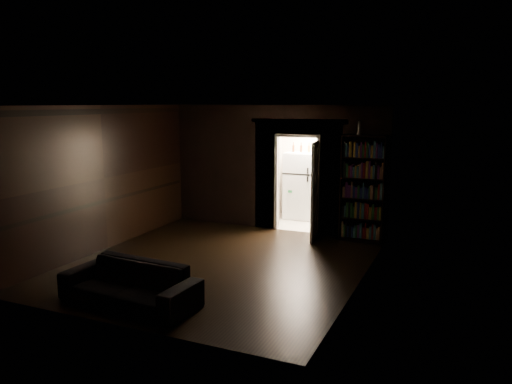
# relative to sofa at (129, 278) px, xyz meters

# --- Properties ---
(ground) EXTENTS (5.50, 5.50, 0.00)m
(ground) POSITION_rel_sofa_xyz_m (0.34, 2.10, -0.39)
(ground) COLOR black
(ground) RESTS_ON ground
(room_walls) EXTENTS (5.02, 5.61, 2.84)m
(room_walls) POSITION_rel_sofa_xyz_m (0.33, 3.17, 1.29)
(room_walls) COLOR black
(room_walls) RESTS_ON ground
(kitchen_alcove) EXTENTS (2.20, 1.80, 2.60)m
(kitchen_alcove) POSITION_rel_sofa_xyz_m (0.84, 5.97, 0.82)
(kitchen_alcove) COLOR beige
(kitchen_alcove) RESTS_ON ground
(sofa) EXTENTS (2.09, 1.02, 0.78)m
(sofa) POSITION_rel_sofa_xyz_m (0.00, 0.00, 0.00)
(sofa) COLOR black
(sofa) RESTS_ON ground
(bookshelf) EXTENTS (0.95, 0.53, 2.20)m
(bookshelf) POSITION_rel_sofa_xyz_m (2.34, 4.65, 0.71)
(bookshelf) COLOR black
(bookshelf) RESTS_ON ground
(refrigerator) EXTENTS (0.86, 0.81, 1.65)m
(refrigerator) POSITION_rel_sofa_xyz_m (0.52, 6.13, 0.43)
(refrigerator) COLOR white
(refrigerator) RESTS_ON ground
(door) EXTENTS (0.19, 0.85, 2.05)m
(door) POSITION_rel_sofa_xyz_m (1.38, 4.41, 0.63)
(door) COLOR white
(door) RESTS_ON ground
(figurine) EXTENTS (0.12, 0.12, 0.29)m
(figurine) POSITION_rel_sofa_xyz_m (2.21, 4.68, 1.95)
(figurine) COLOR silver
(figurine) RESTS_ON bookshelf
(bottles) EXTENTS (0.59, 0.19, 0.24)m
(bottles) POSITION_rel_sofa_xyz_m (0.51, 6.11, 1.38)
(bottles) COLOR black
(bottles) RESTS_ON refrigerator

